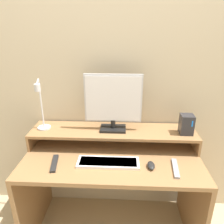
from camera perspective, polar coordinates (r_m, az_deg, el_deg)
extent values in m
cube|color=beige|center=(1.78, 0.58, 9.53)|extent=(6.00, 0.05, 2.50)
cube|color=olive|center=(1.66, -0.02, -11.88)|extent=(1.30, 0.64, 0.03)
cube|color=olive|center=(2.01, -19.56, -19.30)|extent=(0.03, 0.64, 0.69)
cube|color=olive|center=(1.97, 20.16, -20.51)|extent=(0.03, 0.64, 0.69)
cube|color=olive|center=(1.91, -19.47, -6.07)|extent=(0.02, 0.30, 0.11)
cube|color=olive|center=(1.86, 20.59, -6.98)|extent=(0.02, 0.30, 0.11)
cube|color=olive|center=(1.74, 0.27, -4.98)|extent=(1.30, 0.30, 0.02)
cube|color=black|center=(1.74, 0.19, -4.34)|extent=(0.20, 0.14, 0.02)
cylinder|color=black|center=(1.72, 0.19, -3.08)|extent=(0.04, 0.04, 0.07)
cube|color=#B7B7BC|center=(1.65, 0.20, 3.56)|extent=(0.44, 0.02, 0.37)
cube|color=silver|center=(1.64, 0.18, 3.44)|extent=(0.41, 0.01, 0.35)
cylinder|color=silver|center=(1.84, -17.29, -3.87)|extent=(0.10, 0.10, 0.01)
cylinder|color=silver|center=(1.77, -17.99, 2.02)|extent=(0.01, 0.01, 0.39)
cylinder|color=silver|center=(1.65, -18.88, 7.58)|extent=(0.06, 0.15, 0.01)
cylinder|color=silver|center=(1.58, -18.94, 6.08)|extent=(0.04, 0.04, 0.05)
cube|color=#28282D|center=(1.74, 18.87, -3.07)|extent=(0.10, 0.09, 0.15)
cube|color=#1972F2|center=(1.70, 20.24, -2.92)|extent=(0.01, 0.00, 0.05)
cube|color=white|center=(1.57, -1.02, -13.04)|extent=(0.43, 0.14, 0.02)
cube|color=silver|center=(1.57, -1.02, -12.87)|extent=(0.40, 0.11, 0.01)
ellipsoid|color=black|center=(1.55, 10.16, -13.58)|extent=(0.05, 0.10, 0.03)
cube|color=black|center=(1.62, -14.81, -12.82)|extent=(0.07, 0.20, 0.02)
cube|color=#99999E|center=(1.58, 16.24, -13.91)|extent=(0.05, 0.21, 0.02)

